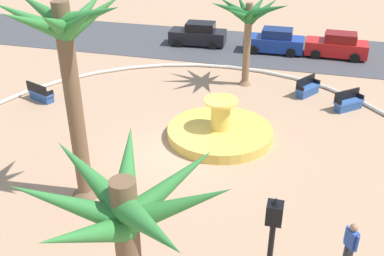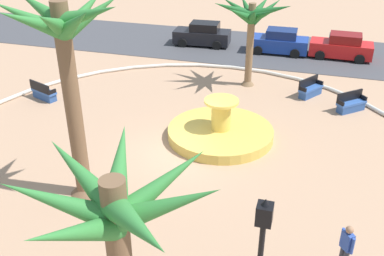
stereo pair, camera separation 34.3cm
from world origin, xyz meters
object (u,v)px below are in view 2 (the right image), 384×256
at_px(palm_tree_near_fountain, 252,17).
at_px(bench_southeast, 310,90).
at_px(parked_car_third, 342,47).
at_px(bench_east, 44,93).
at_px(person_pedestrian_stroll, 346,247).
at_px(bench_west, 351,105).
at_px(fountain, 220,132).
at_px(palm_tree_by_curb, 117,225).
at_px(parked_car_leftmost, 203,35).
at_px(palm_tree_mid_plaza, 66,52).
at_px(parked_car_second, 279,42).

xyz_separation_m(palm_tree_near_fountain, bench_southeast, (3.52, -0.62, -3.53)).
bearing_deg(palm_tree_near_fountain, parked_car_third, 51.34).
distance_m(bench_east, person_pedestrian_stroll, 17.29).
bearing_deg(parked_car_third, bench_southeast, -102.85).
height_order(bench_west, parked_car_third, parked_car_third).
height_order(fountain, palm_tree_by_curb, palm_tree_by_curb).
xyz_separation_m(bench_west, parked_car_leftmost, (-10.07, 8.51, 0.43)).
bearing_deg(person_pedestrian_stroll, bench_southeast, 97.10).
relative_size(bench_west, parked_car_leftmost, 0.37).
bearing_deg(person_pedestrian_stroll, parked_car_leftmost, 115.78).
xyz_separation_m(bench_southeast, parked_car_leftmost, (-8.01, 7.16, 0.43)).
height_order(fountain, person_pedestrian_stroll, fountain).
height_order(fountain, parked_car_third, fountain).
bearing_deg(parked_car_leftmost, bench_southeast, -41.80).
height_order(palm_tree_mid_plaza, bench_east, palm_tree_mid_plaza).
bearing_deg(bench_west, bench_southeast, 146.87).
distance_m(palm_tree_mid_plaza, bench_southeast, 14.48).
bearing_deg(bench_southeast, palm_tree_near_fountain, 170.05).
distance_m(palm_tree_by_curb, bench_east, 16.26).
xyz_separation_m(person_pedestrian_stroll, parked_car_third, (0.02, 19.72, -0.17)).
xyz_separation_m(fountain, palm_tree_near_fountain, (0.08, 6.51, 3.59)).
xyz_separation_m(palm_tree_mid_plaza, parked_car_second, (4.85, 18.32, -4.60)).
relative_size(bench_southeast, parked_car_third, 0.40).
relative_size(bench_west, parked_car_second, 0.38).
bearing_deg(person_pedestrian_stroll, palm_tree_mid_plaza, 171.70).
bearing_deg(bench_east, palm_tree_near_fountain, 26.76).
bearing_deg(palm_tree_mid_plaza, parked_car_second, 75.17).
relative_size(parked_car_leftmost, parked_car_third, 1.01).
xyz_separation_m(palm_tree_by_curb, parked_car_second, (0.80, 23.53, -2.98)).
xyz_separation_m(fountain, bench_west, (5.67, 4.54, 0.06)).
bearing_deg(palm_tree_by_curb, parked_car_second, 88.04).
bearing_deg(palm_tree_near_fountain, bench_southeast, -9.95).
bearing_deg(parked_car_leftmost, person_pedestrian_stroll, -64.22).
relative_size(palm_tree_near_fountain, palm_tree_by_curb, 0.95).
xyz_separation_m(palm_tree_mid_plaza, parked_car_third, (8.99, 18.41, -4.60)).
height_order(parked_car_second, parked_car_third, same).
bearing_deg(bench_west, bench_east, -168.74).
distance_m(palm_tree_near_fountain, parked_car_leftmost, 8.52).
xyz_separation_m(fountain, bench_southeast, (3.60, 5.89, 0.06)).
bearing_deg(palm_tree_by_curb, palm_tree_mid_plaza, 127.79).
bearing_deg(parked_car_third, parked_car_leftmost, 179.16).
bearing_deg(palm_tree_near_fountain, bench_west, -19.38).
bearing_deg(parked_car_leftmost, palm_tree_near_fountain, -55.55).
xyz_separation_m(palm_tree_near_fountain, bench_west, (5.59, -1.97, -3.53)).
bearing_deg(palm_tree_by_curb, bench_southeast, 78.63).
bearing_deg(parked_car_second, person_pedestrian_stroll, -78.14).
distance_m(palm_tree_by_curb, parked_car_second, 23.73).
distance_m(bench_east, bench_west, 15.98).
xyz_separation_m(palm_tree_mid_plaza, parked_car_leftmost, (-0.62, 18.55, -4.60)).
bearing_deg(palm_tree_by_curb, parked_car_leftmost, 101.11).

